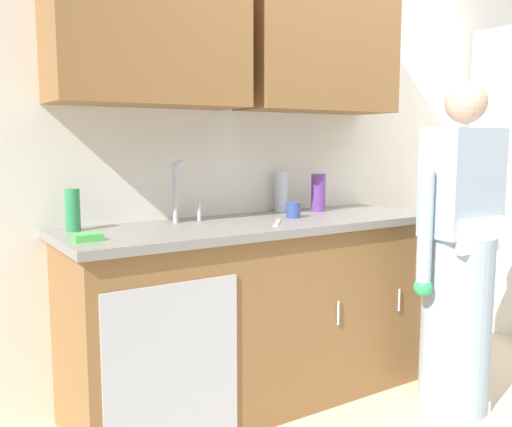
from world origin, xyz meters
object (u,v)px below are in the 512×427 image
object	(u,v)px
person_at_sink	(458,273)
bottle_cleaner_spray	(281,192)
bottle_water_tall	(318,193)
cup_by_sink	(293,210)
bottle_dish_liquid	(73,210)
sponge	(87,237)
knife_on_counter	(277,223)
sink	(196,229)

from	to	relation	value
person_at_sink	bottle_cleaner_spray	bearing A→B (deg)	119.18
bottle_water_tall	cup_by_sink	size ratio (longest dim) A/B	2.63
bottle_dish_liquid	sponge	size ratio (longest dim) A/B	1.72
knife_on_counter	sponge	size ratio (longest dim) A/B	2.18
bottle_dish_liquid	knife_on_counter	size ratio (longest dim) A/B	0.79
person_at_sink	knife_on_counter	xyz separation A→B (m)	(-0.75, 0.49, 0.25)
bottle_water_tall	cup_by_sink	bearing A→B (deg)	-152.32
sink	bottle_dish_liquid	world-z (taller)	sink
bottle_water_tall	sponge	world-z (taller)	bottle_water_tall
person_at_sink	cup_by_sink	xyz separation A→B (m)	(-0.56, 0.61, 0.29)
knife_on_counter	bottle_cleaner_spray	bearing A→B (deg)	-178.53
bottle_water_tall	cup_by_sink	world-z (taller)	bottle_water_tall
bottle_dish_liquid	knife_on_counter	xyz separation A→B (m)	(0.90, -0.29, -0.09)
bottle_dish_liquid	sponge	bearing A→B (deg)	-94.29
sink	bottle_water_tall	size ratio (longest dim) A/B	2.34
sink	bottle_water_tall	distance (m)	0.87
sink	cup_by_sink	distance (m)	0.56
sink	person_at_sink	bearing A→B (deg)	-28.98
bottle_dish_liquid	bottle_water_tall	world-z (taller)	bottle_water_tall
bottle_cleaner_spray	person_at_sink	bearing A→B (deg)	-60.82
bottle_dish_liquid	knife_on_counter	world-z (taller)	bottle_dish_liquid
sink	knife_on_counter	size ratio (longest dim) A/B	2.08
cup_by_sink	sponge	xyz separation A→B (m)	(-1.11, -0.11, -0.03)
person_at_sink	cup_by_sink	size ratio (longest dim) A/B	20.00
knife_on_counter	sink	bearing A→B (deg)	-70.16
knife_on_counter	bottle_water_tall	bearing A→B (deg)	158.78
bottle_cleaner_spray	sink	bearing A→B (deg)	-161.05
bottle_dish_liquid	sponge	xyz separation A→B (m)	(-0.02, -0.29, -0.08)
bottle_water_tall	bottle_cleaner_spray	distance (m)	0.22
person_at_sink	bottle_water_tall	size ratio (longest dim) A/B	7.60
person_at_sink	knife_on_counter	size ratio (longest dim) A/B	6.75
bottle_dish_liquid	bottle_cleaner_spray	size ratio (longest dim) A/B	0.82
bottle_water_tall	bottle_cleaner_spray	world-z (taller)	bottle_cleaner_spray
person_at_sink	bottle_dish_liquid	distance (m)	1.86
bottle_cleaner_spray	cup_by_sink	world-z (taller)	bottle_cleaner_spray
bottle_dish_liquid	cup_by_sink	xyz separation A→B (m)	(1.09, -0.17, -0.05)
person_at_sink	bottle_water_tall	distance (m)	0.88
bottle_dish_liquid	bottle_cleaner_spray	xyz separation A→B (m)	(1.18, 0.06, 0.02)
bottle_cleaner_spray	sponge	world-z (taller)	bottle_cleaner_spray
bottle_dish_liquid	cup_by_sink	bearing A→B (deg)	-9.14
bottle_dish_liquid	knife_on_counter	bearing A→B (deg)	-17.91
bottle_dish_liquid	cup_by_sink	size ratio (longest dim) A/B	2.34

